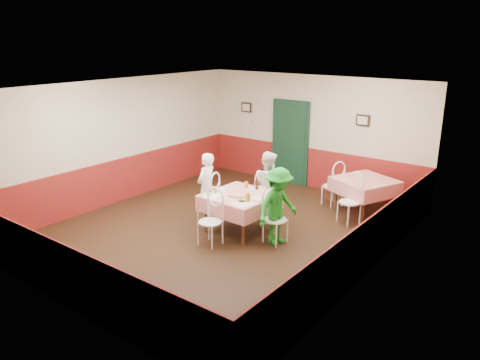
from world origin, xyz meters
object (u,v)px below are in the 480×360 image
Objects in this scene: main_table at (240,213)px; pizza at (239,194)px; glass_a at (215,190)px; chair_second_a at (333,186)px; chair_left at (208,200)px; diner_right at (278,206)px; glass_b at (248,198)px; chair_right at (275,220)px; glass_c at (247,185)px; diner_left at (206,187)px; chair_near at (210,222)px; diner_far at (268,185)px; second_table at (364,196)px; wallet at (242,201)px; chair_far at (266,198)px; beer_bottle at (257,184)px; chair_second_b at (349,202)px.

main_table is 0.40m from pizza.
chair_second_a is at bearing 65.18° from glass_a.
chair_left is 1.77m from diner_right.
chair_right is at bearing 22.42° from glass_b.
glass_b is 0.82m from glass_c.
chair_right is 1.77m from diner_left.
diner_left is at bearing 131.00° from chair_near.
diner_far is at bearing 88.35° from pizza.
second_table is 1.24× the size of chair_near.
glass_a is 1.15× the size of wallet.
chair_left is at bearing 165.41° from wallet.
glass_a reaches higher than main_table.
second_table is 0.75m from chair_second_a.
chair_left is 0.61m from glass_a.
chair_far is 0.61m from glass_c.
glass_c is 0.52× the size of beer_bottle.
diner_left is at bearing 177.42° from main_table.
chair_second_b is 2.32m from pizza.
chair_near is at bearing -93.69° from pizza.
glass_c is 0.25m from beer_bottle.
glass_a is 0.54m from diner_left.
diner_right is at bearing -87.30° from chair_second_b.
pizza is at bearing 100.74° from diner_right.
glass_b is 0.70m from beer_bottle.
chair_left reaches higher than pizza.
chair_left is at bearing -122.61° from chair_second_b.
beer_bottle is at bearing -115.75° from chair_second_b.
diner_far is at bearing -129.72° from chair_second_b.
glass_b is 1.30m from diner_left.
chair_right is 1.35m from glass_a.
glass_b is (0.37, -0.24, 0.46)m from main_table.
chair_near is 1.27m from diner_right.
glass_a is at bearing 107.82° from diner_right.
glass_c reaches higher than main_table.
chair_far is (0.89, 0.81, 0.00)m from chair_left.
chair_right reaches higher than glass_a.
chair_near is 7.10× the size of glass_c.
chair_far is 0.28m from diner_far.
diner_right reaches higher than glass_a.
chair_second_a is 7.10× the size of glass_c.
chair_second_a is (-0.75, 0.00, 0.08)m from second_table.
glass_c is at bearing 72.13° from chair_right.
chair_right is 0.62× the size of diner_right.
diner_left reaches higher than chair_far.
diner_far is at bearing 103.54° from wallet.
pizza is 0.28× the size of diner_right.
chair_right is at bearing -31.20° from beer_bottle.
chair_second_a is 1.00× the size of chair_second_b.
beer_bottle reaches higher than main_table.
chair_near is at bearing -57.28° from glass_a.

